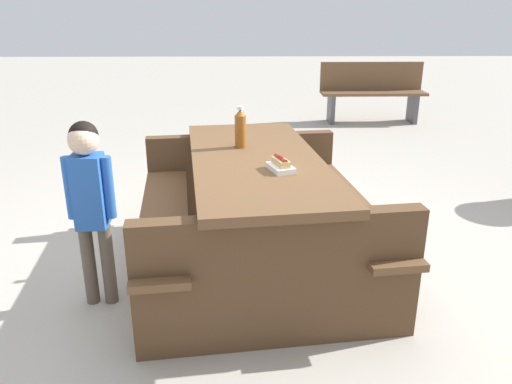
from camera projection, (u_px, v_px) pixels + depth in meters
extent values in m
plane|color=#ADA599|center=(256.00, 268.00, 3.25)|extent=(30.00, 30.00, 0.00)
cube|color=brown|center=(256.00, 161.00, 2.99)|extent=(1.88, 0.98, 0.05)
cube|color=brown|center=(343.00, 202.00, 3.17)|extent=(1.82, 0.50, 0.04)
cube|color=brown|center=(165.00, 211.00, 3.02)|extent=(1.82, 0.50, 0.04)
cube|color=#4D3520|center=(279.00, 282.00, 2.40)|extent=(0.27, 1.40, 0.70)
cube|color=#4D3520|center=(241.00, 179.00, 3.85)|extent=(0.27, 1.40, 0.70)
cylinder|color=brown|center=(240.00, 132.00, 3.15)|extent=(0.07, 0.07, 0.20)
cone|color=brown|center=(240.00, 112.00, 3.11)|extent=(0.07, 0.07, 0.04)
cylinder|color=silver|center=(240.00, 108.00, 3.10)|extent=(0.04, 0.04, 0.02)
cube|color=white|center=(281.00, 168.00, 2.73)|extent=(0.21, 0.16, 0.03)
cube|color=#D8B272|center=(281.00, 162.00, 2.72)|extent=(0.16, 0.10, 0.04)
cylinder|color=maroon|center=(281.00, 159.00, 2.71)|extent=(0.14, 0.07, 0.03)
ellipsoid|color=maroon|center=(281.00, 157.00, 2.71)|extent=(0.07, 0.05, 0.01)
cylinder|color=brown|center=(108.00, 264.00, 2.80)|extent=(0.07, 0.07, 0.47)
cylinder|color=brown|center=(89.00, 265.00, 2.79)|extent=(0.07, 0.07, 0.47)
cube|color=#2659B2|center=(90.00, 191.00, 2.64)|extent=(0.15, 0.16, 0.40)
cylinder|color=#2659B2|center=(108.00, 187.00, 2.64)|extent=(0.06, 0.06, 0.34)
cylinder|color=#2659B2|center=(70.00, 188.00, 2.63)|extent=(0.06, 0.06, 0.34)
sphere|color=beige|center=(83.00, 140.00, 2.54)|extent=(0.16, 0.16, 0.16)
sphere|color=black|center=(83.00, 136.00, 2.55)|extent=(0.15, 0.15, 0.15)
cube|color=brown|center=(373.00, 93.00, 7.22)|extent=(0.41, 1.50, 0.04)
cube|color=brown|center=(371.00, 76.00, 7.31)|extent=(0.05, 1.50, 0.40)
cube|color=#4C4C51|center=(331.00, 109.00, 7.29)|extent=(0.36, 0.06, 0.41)
cube|color=#4C4C51|center=(412.00, 108.00, 7.31)|extent=(0.36, 0.06, 0.41)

